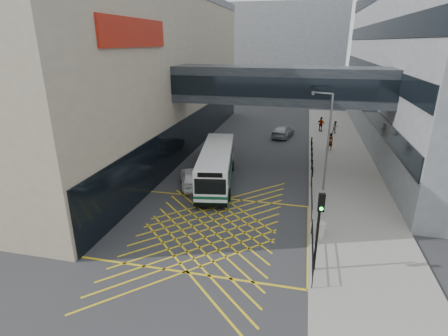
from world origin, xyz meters
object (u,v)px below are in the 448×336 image
Objects in this scene: car_dark at (215,148)px; pedestrian_b at (335,127)px; street_lamp at (326,137)px; traffic_light at (319,221)px; bus at (217,165)px; litter_bin at (320,230)px; car_silver at (283,131)px; pedestrian_a at (330,142)px; car_white at (192,177)px; pedestrian_c at (321,124)px.

car_dark is 16.83m from pedestrian_b.
traffic_light is at bearing -72.16° from street_lamp.
bus reaches higher than litter_bin.
car_silver is at bearing 89.82° from traffic_light.
pedestrian_b is at bearing 76.94° from traffic_light.
car_dark is at bearing -6.13° from pedestrian_a.
traffic_light is 2.73× the size of pedestrian_b.
car_dark is 17.45m from litter_bin.
litter_bin is at bearing 60.74° from pedestrian_a.
street_lamp is at bearing 59.29° from pedestrian_a.
bus is at bearing -141.14° from pedestrian_b.
street_lamp is 8.00× the size of litter_bin.
car_white is at bearing -155.69° from bus.
bus is 14.52m from pedestrian_a.
pedestrian_c is at bearing -132.99° from car_silver.
car_white is at bearing 148.52° from litter_bin.
car_dark is 16.18m from pedestrian_c.
car_white is (-1.76, -1.17, -0.79)m from bus.
pedestrian_a reaches higher than car_silver.
car_white reaches higher than litter_bin.
litter_bin is at bearing -70.93° from street_lamp.
traffic_light is 4.62× the size of litter_bin.
pedestrian_b is at bearing -122.69° from pedestrian_a.
bus reaches higher than pedestrian_b.
bus reaches higher than pedestrian_a.
pedestrian_b is (1.04, 7.47, -0.14)m from pedestrian_a.
pedestrian_b is at bearing -144.03° from car_dark.
street_lamp is 19.48m from pedestrian_c.
pedestrian_c reaches higher than car_white.
car_silver is 6.71m from pedestrian_b.
litter_bin is at bearing 110.93° from car_silver.
bus is 21.25m from pedestrian_b.
traffic_light is at bearing 113.04° from car_white.
car_dark is at bearing 110.99° from traffic_light.
traffic_light reaches higher than car_white.
bus is at bearing 97.12° from pedestrian_c.
car_dark is at bearing -159.21° from pedestrian_b.
pedestrian_a is 1.18× the size of pedestrian_b.
litter_bin is (0.37, 3.43, -2.32)m from traffic_light.
bus is 11.40× the size of litter_bin.
pedestrian_c is (4.54, 3.22, 0.34)m from car_silver.
bus is 10.82m from litter_bin.
traffic_light is 4.16m from litter_bin.
bus is 21.16m from pedestrian_c.
traffic_light reaches higher than car_silver.
pedestrian_a is (1.44, 18.16, 0.46)m from litter_bin.
traffic_light is 29.26m from pedestrian_b.
street_lamp is (0.66, 10.64, 1.43)m from traffic_light.
car_silver is 2.59× the size of pedestrian_a.
pedestrian_c is at bearing -110.13° from pedestrian_a.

